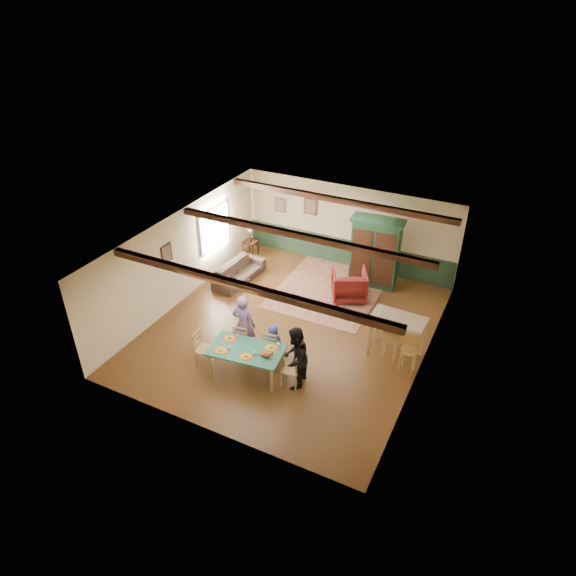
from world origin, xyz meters
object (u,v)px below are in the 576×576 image
at_px(person_woman, 295,358).
at_px(cat, 266,354).
at_px(dining_chair_far_left, 243,338).
at_px(counter_table, 396,337).
at_px(dining_chair_end_right, 291,369).
at_px(bar_stool_right, 409,354).
at_px(person_man, 244,324).
at_px(dining_chair_end_left, 205,349).
at_px(end_table, 251,248).
at_px(person_child, 273,342).
at_px(armoire, 375,253).
at_px(armchair, 349,285).
at_px(bar_stool_left, 390,343).
at_px(dining_chair_far_right, 272,344).
at_px(table_lamp, 250,234).
at_px(sofa, 239,272).
at_px(dining_table, 247,362).

height_order(person_woman, cat, person_woman).
xyz_separation_m(dining_chair_far_left, counter_table, (3.41, 1.65, 0.09)).
bearing_deg(cat, dining_chair_end_right, 9.46).
height_order(cat, bar_stool_right, bar_stool_right).
bearing_deg(person_man, counter_table, -162.76).
height_order(dining_chair_far_left, dining_chair_end_left, same).
height_order(dining_chair_end_right, end_table, dining_chair_end_right).
relative_size(cat, bar_stool_right, 0.31).
relative_size(person_man, counter_table, 1.26).
distance_m(dining_chair_far_left, counter_table, 3.79).
relative_size(person_child, armoire, 0.44).
distance_m(armchair, bar_stool_left, 2.97).
relative_size(person_child, counter_table, 0.73).
bearing_deg(person_woman, armchair, 175.72).
distance_m(person_woman, bar_stool_right, 2.73).
height_order(bar_stool_left, bar_stool_right, bar_stool_right).
height_order(dining_chair_far_right, dining_chair_end_left, same).
distance_m(cat, table_lamp, 6.29).
bearing_deg(bar_stool_left, dining_chair_far_left, -163.86).
height_order(person_man, table_lamp, person_man).
distance_m(person_woman, end_table, 6.56).
bearing_deg(counter_table, person_child, -150.98).
bearing_deg(sofa, counter_table, -100.49).
distance_m(person_child, armoire, 4.65).
relative_size(cat, counter_table, 0.26).
relative_size(dining_chair_end_right, person_child, 0.95).
bearing_deg(sofa, cat, -137.08).
distance_m(cat, bar_stool_left, 3.08).
height_order(dining_table, dining_chair_far_right, dining_chair_far_right).
xyz_separation_m(dining_table, dining_chair_end_left, (-1.10, -0.14, 0.10)).
bearing_deg(cat, dining_chair_end_left, 176.63).
bearing_deg(dining_chair_end_left, end_table, 11.41).
height_order(dining_chair_far_right, counter_table, counter_table).
bearing_deg(person_woman, end_table, -148.32).
xyz_separation_m(dining_chair_end_right, sofa, (-3.55, 3.53, -0.17)).
distance_m(dining_chair_end_left, person_child, 1.68).
height_order(table_lamp, bar_stool_left, bar_stool_left).
distance_m(person_child, armchair, 3.48).
bearing_deg(dining_chair_end_left, dining_chair_far_left, -46.17).
distance_m(dining_chair_end_left, bar_stool_left, 4.50).
xyz_separation_m(dining_chair_end_right, armchair, (-0.13, 4.08, -0.00)).
bearing_deg(dining_chair_end_right, dining_chair_end_left, -90.00).
bearing_deg(bar_stool_right, sofa, 161.88).
xyz_separation_m(sofa, table_lamp, (-0.48, 1.55, 0.50)).
height_order(dining_chair_far_left, sofa, dining_chair_far_left).
bearing_deg(person_man, table_lamp, -68.95).
xyz_separation_m(dining_chair_far_right, cat, (0.25, -0.76, 0.35)).
bearing_deg(end_table, bar_stool_left, -29.32).
distance_m(armoire, counter_table, 3.46).
bearing_deg(table_lamp, person_man, -61.48).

